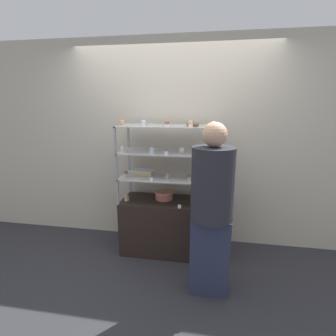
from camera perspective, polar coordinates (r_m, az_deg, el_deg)
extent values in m
plane|color=#2D2D33|center=(3.47, 0.00, -17.41)|extent=(20.00, 20.00, 0.00)
cube|color=beige|center=(3.39, 1.12, 5.31)|extent=(8.00, 0.05, 2.60)
cube|color=black|center=(3.31, 0.00, -12.47)|extent=(1.12, 0.48, 0.67)
cube|color=#99999E|center=(3.47, -8.28, -2.81)|extent=(0.02, 0.02, 0.30)
cube|color=#99999E|center=(3.31, 10.07, -3.72)|extent=(0.02, 0.02, 0.30)
cube|color=#99999E|center=(3.06, -10.92, -5.21)|extent=(0.02, 0.02, 0.30)
cube|color=#99999E|center=(2.87, 10.07, -6.44)|extent=(0.02, 0.02, 0.30)
cube|color=silver|center=(3.09, 0.00, -1.99)|extent=(1.12, 0.48, 0.01)
cube|color=#99999E|center=(3.40, -8.45, 2.02)|extent=(0.02, 0.02, 0.30)
cube|color=#99999E|center=(3.23, 10.30, 1.33)|extent=(0.02, 0.02, 0.30)
cube|color=#99999E|center=(2.98, -11.18, 0.23)|extent=(0.02, 0.02, 0.30)
cube|color=#99999E|center=(2.78, 10.32, -0.67)|extent=(0.02, 0.02, 0.30)
cube|color=silver|center=(3.02, 0.00, 3.47)|extent=(1.12, 0.48, 0.01)
cube|color=#99999E|center=(3.35, -8.63, 7.02)|extent=(0.02, 0.02, 0.30)
cube|color=#99999E|center=(3.18, 10.53, 6.59)|extent=(0.02, 0.02, 0.30)
cube|color=#99999E|center=(2.92, -11.45, 5.93)|extent=(0.02, 0.02, 0.30)
cube|color=#99999E|center=(2.73, 10.59, 5.41)|extent=(0.02, 0.02, 0.30)
cube|color=silver|center=(2.98, 0.00, 9.12)|extent=(1.12, 0.48, 0.01)
cylinder|color=#C66660|center=(3.21, -0.87, -6.08)|extent=(0.21, 0.21, 0.08)
cylinder|color=#E5996B|center=(3.20, -0.87, -5.28)|extent=(0.22, 0.22, 0.01)
cube|color=#DBBC84|center=(3.18, -5.34, -1.02)|extent=(0.22, 0.16, 0.05)
cube|color=white|center=(3.18, -5.35, -0.54)|extent=(0.23, 0.16, 0.01)
cylinder|color=beige|center=(3.21, -8.94, -6.76)|extent=(0.06, 0.06, 0.03)
sphere|color=#E5996B|center=(3.20, -8.96, -6.26)|extent=(0.06, 0.06, 0.06)
cylinder|color=#CCB28C|center=(3.07, 8.85, -7.74)|extent=(0.06, 0.06, 0.03)
sphere|color=silver|center=(3.06, 8.87, -7.22)|extent=(0.06, 0.06, 0.06)
cube|color=white|center=(2.94, 2.50, -8.37)|extent=(0.04, 0.00, 0.04)
cylinder|color=beige|center=(3.15, -9.15, -1.48)|extent=(0.05, 0.05, 0.03)
sphere|color=#8C5B42|center=(3.15, -9.16, -1.02)|extent=(0.05, 0.05, 0.05)
cylinder|color=beige|center=(3.01, -0.30, -2.01)|extent=(0.05, 0.05, 0.03)
sphere|color=#E5996B|center=(3.01, -0.30, -1.54)|extent=(0.05, 0.05, 0.05)
cylinder|color=beige|center=(2.98, 4.57, -2.24)|extent=(0.05, 0.05, 0.03)
sphere|color=#8C5B42|center=(2.97, 4.58, -1.76)|extent=(0.05, 0.05, 0.05)
cylinder|color=#CCB28C|center=(2.95, 9.49, -2.58)|extent=(0.05, 0.05, 0.03)
sphere|color=#F4EAB2|center=(2.94, 9.51, -2.09)|extent=(0.05, 0.05, 0.05)
cube|color=white|center=(2.90, -3.61, -2.49)|extent=(0.04, 0.00, 0.04)
cylinder|color=white|center=(3.05, -9.81, 3.71)|extent=(0.06, 0.06, 0.02)
sphere|color=silver|center=(3.04, -9.84, 4.23)|extent=(0.06, 0.06, 0.06)
cylinder|color=white|center=(2.94, -3.48, 3.53)|extent=(0.06, 0.06, 0.02)
sphere|color=silver|center=(2.94, -3.48, 4.07)|extent=(0.06, 0.06, 0.06)
cylinder|color=#CCB28C|center=(2.92, 3.01, 3.44)|extent=(0.06, 0.06, 0.02)
sphere|color=silver|center=(2.91, 3.02, 3.99)|extent=(0.06, 0.06, 0.06)
cylinder|color=#CCB28C|center=(2.90, 9.69, 3.19)|extent=(0.06, 0.06, 0.02)
sphere|color=#F4EAB2|center=(2.89, 9.71, 3.74)|extent=(0.06, 0.06, 0.06)
cube|color=white|center=(2.80, -0.40, 3.22)|extent=(0.04, 0.00, 0.04)
cylinder|color=#CCB28C|center=(3.00, -9.95, 9.28)|extent=(0.05, 0.05, 0.02)
sphere|color=#E5996B|center=(2.99, -9.97, 9.79)|extent=(0.05, 0.05, 0.05)
cylinder|color=white|center=(2.95, -5.34, 9.36)|extent=(0.05, 0.05, 0.02)
sphere|color=silver|center=(2.95, -5.35, 9.87)|extent=(0.05, 0.05, 0.05)
cylinder|color=white|center=(2.86, -0.22, 9.28)|extent=(0.05, 0.05, 0.02)
sphere|color=#8C5B42|center=(2.85, -0.22, 9.80)|extent=(0.05, 0.05, 0.05)
cylinder|color=white|center=(2.86, 4.96, 9.24)|extent=(0.05, 0.05, 0.02)
sphere|color=#E5996B|center=(2.86, 4.97, 9.76)|extent=(0.05, 0.05, 0.05)
cylinder|color=#CCB28C|center=(2.83, 9.92, 9.03)|extent=(0.05, 0.05, 0.02)
sphere|color=silver|center=(2.83, 9.94, 9.56)|extent=(0.05, 0.05, 0.05)
cube|color=white|center=(2.79, -3.59, 9.35)|extent=(0.04, 0.00, 0.04)
torus|color=brown|center=(2.92, 5.40, 9.44)|extent=(0.14, 0.14, 0.04)
cube|color=#282D47|center=(2.68, 9.03, -18.27)|extent=(0.37, 0.20, 0.77)
cylinder|color=#26262D|center=(2.38, 9.68, -3.44)|extent=(0.39, 0.39, 0.67)
sphere|color=tan|center=(2.29, 10.13, 7.19)|extent=(0.22, 0.22, 0.22)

